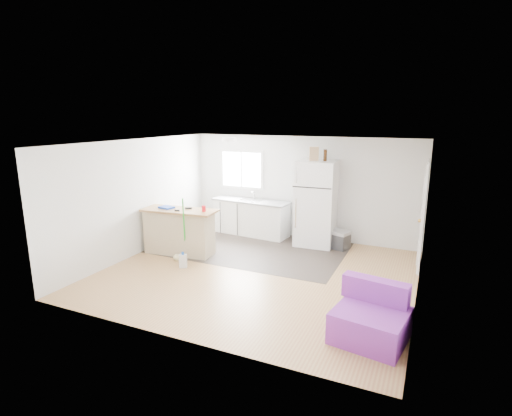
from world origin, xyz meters
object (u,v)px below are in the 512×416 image
at_px(peninsula, 179,231).
at_px(cardboard_box, 314,154).
at_px(cooler, 337,239).
at_px(refrigerator, 316,203).
at_px(purple_seat, 371,319).
at_px(red_cup, 204,209).
at_px(mop, 179,249).
at_px(cleaner_jug, 183,261).
at_px(bottle_right, 325,155).
at_px(bottle_left, 325,155).
at_px(blue_tray, 167,207).
at_px(kitchen_cabinets, 251,217).

relative_size(peninsula, cardboard_box, 5.38).
bearing_deg(cooler, refrigerator, -168.41).
xyz_separation_m(refrigerator, cardboard_box, (-0.07, -0.05, 1.10)).
distance_m(purple_seat, red_cup, 4.11).
relative_size(cooler, cardboard_box, 2.04).
bearing_deg(mop, cooler, 4.96).
height_order(purple_seat, cleaner_jug, purple_seat).
height_order(cooler, cardboard_box, cardboard_box).
bearing_deg(cleaner_jug, mop, 110.69).
distance_m(refrigerator, cardboard_box, 1.11).
xyz_separation_m(red_cup, bottle_right, (2.01, 1.73, 1.01)).
relative_size(red_cup, bottle_left, 0.48).
distance_m(red_cup, blue_tray, 0.88).
distance_m(kitchen_cabinets, purple_seat, 5.00).
xyz_separation_m(peninsula, bottle_left, (2.62, 1.74, 1.54)).
relative_size(purple_seat, red_cup, 8.38).
xyz_separation_m(red_cup, cardboard_box, (1.78, 1.68, 1.03)).
bearing_deg(bottle_right, cleaner_jug, -130.40).
relative_size(kitchen_cabinets, purple_seat, 1.96).
bearing_deg(kitchen_cabinets, cardboard_box, -0.49).
relative_size(peninsula, blue_tray, 5.38).
height_order(kitchen_cabinets, peninsula, kitchen_cabinets).
bearing_deg(cardboard_box, mop, -135.62).
relative_size(refrigerator, mop, 1.45).
bearing_deg(cooler, bottle_left, -164.93).
distance_m(cleaner_jug, red_cup, 1.13).
xyz_separation_m(kitchen_cabinets, purple_seat, (3.42, -3.63, -0.17)).
height_order(cleaner_jug, bottle_left, bottle_left).
bearing_deg(kitchen_cabinets, refrigerator, 1.42).
bearing_deg(mop, cardboard_box, 12.05).
bearing_deg(red_cup, cooler, 35.20).
distance_m(peninsula, cooler, 3.43).
bearing_deg(refrigerator, kitchen_cabinets, 173.41).
bearing_deg(mop, red_cup, 16.14).
bearing_deg(cooler, cleaner_jug, -117.37).
distance_m(mop, bottle_right, 3.67).
height_order(peninsula, red_cup, red_cup).
bearing_deg(red_cup, cleaner_jug, -94.93).
relative_size(purple_seat, mop, 0.77).
xyz_separation_m(peninsula, purple_seat, (4.21, -1.74, -0.22)).
bearing_deg(red_cup, peninsula, -175.73).
height_order(purple_seat, bottle_right, bottle_right).
xyz_separation_m(red_cup, blue_tray, (-0.88, -0.06, -0.04)).
distance_m(blue_tray, bottle_right, 3.55).
height_order(cleaner_jug, red_cup, red_cup).
height_order(kitchen_cabinets, purple_seat, kitchen_cabinets).
xyz_separation_m(blue_tray, cardboard_box, (2.66, 1.74, 1.07)).
relative_size(peninsula, bottle_left, 6.45).
bearing_deg(bottle_left, refrigerator, 166.73).
distance_m(peninsula, cleaner_jug, 0.92).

